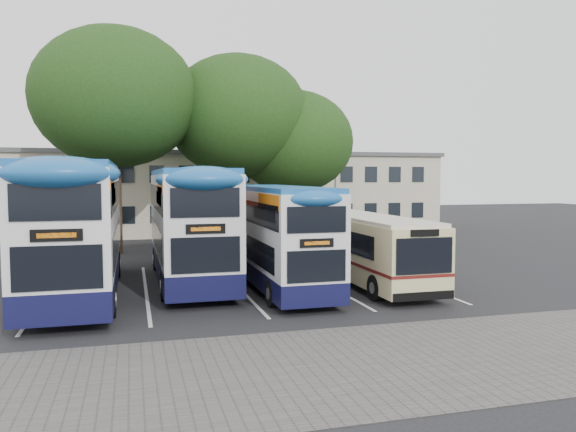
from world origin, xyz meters
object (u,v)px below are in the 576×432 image
at_px(lamp_post, 336,166).
at_px(tree_mid, 238,116).
at_px(bus_single, 366,245).
at_px(tree_left, 115,98).
at_px(tree_right, 293,142).
at_px(bus_dd_right, 278,232).
at_px(bus_dd_mid, 189,220).
at_px(bus_dd_left, 77,223).

bearing_deg(lamp_post, tree_mid, -162.35).
bearing_deg(bus_single, tree_left, 129.51).
relative_size(tree_right, bus_single, 1.07).
height_order(lamp_post, bus_single, lamp_post).
distance_m(tree_mid, bus_dd_right, 14.68).
relative_size(tree_right, bus_dd_mid, 0.89).
bearing_deg(tree_right, tree_left, -170.43).
bearing_deg(bus_dd_right, lamp_post, 62.32).
xyz_separation_m(bus_dd_right, bus_single, (3.72, -0.03, -0.62)).
distance_m(tree_right, bus_single, 14.78).
bearing_deg(lamp_post, bus_dd_mid, -130.52).
bearing_deg(lamp_post, bus_dd_left, -135.87).
bearing_deg(bus_dd_mid, bus_dd_right, -36.39).
height_order(lamp_post, tree_mid, tree_mid).
height_order(lamp_post, bus_dd_mid, lamp_post).
relative_size(lamp_post, bus_dd_left, 0.79).
distance_m(bus_dd_left, bus_single, 11.15).
bearing_deg(tree_left, lamp_post, 14.45).
relative_size(tree_left, bus_single, 1.37).
xyz_separation_m(bus_dd_mid, bus_dd_right, (3.19, -2.35, -0.36)).
bearing_deg(bus_single, lamp_post, 73.94).
xyz_separation_m(lamp_post, bus_dd_mid, (-11.46, -13.41, -2.55)).
bearing_deg(bus_single, bus_dd_left, 176.73).
height_order(tree_right, bus_dd_right, tree_right).
distance_m(tree_mid, bus_single, 15.20).
bearing_deg(bus_single, bus_dd_right, 179.47).
bearing_deg(tree_mid, bus_dd_left, -122.92).
bearing_deg(bus_dd_mid, bus_single, -19.05).
xyz_separation_m(tree_mid, bus_dd_left, (-8.31, -12.83, -5.41)).
bearing_deg(tree_mid, bus_dd_mid, -110.47).
height_order(tree_left, bus_dd_mid, tree_left).
bearing_deg(bus_single, tree_mid, 101.65).
relative_size(tree_mid, tree_right, 1.20).
xyz_separation_m(bus_dd_left, bus_dd_mid, (4.17, 1.75, -0.11)).
relative_size(lamp_post, bus_dd_right, 0.95).
relative_size(tree_left, bus_dd_mid, 1.14).
bearing_deg(tree_mid, tree_right, 6.58).
distance_m(tree_left, bus_dd_left, 12.99).
xyz_separation_m(lamp_post, bus_dd_right, (-8.26, -15.76, -2.91)).
relative_size(tree_left, tree_mid, 1.07).
relative_size(tree_mid, bus_dd_mid, 1.07).
distance_m(tree_mid, bus_dd_mid, 13.04).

